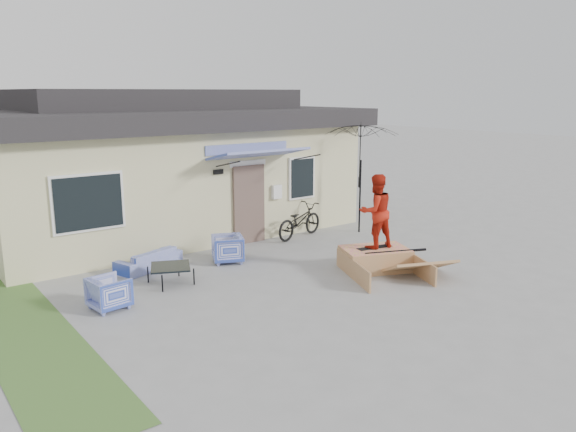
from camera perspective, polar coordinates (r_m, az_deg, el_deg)
ground at (r=11.21m, az=4.37°, el=-8.31°), size 90.00×90.00×0.00m
grass_strip at (r=10.75m, az=-25.26°, el=-10.44°), size 1.40×8.00×0.01m
house at (r=17.41m, az=-13.24°, el=5.46°), size 10.80×8.49×4.10m
loveseat at (r=13.23m, az=-14.03°, el=-3.98°), size 1.63×0.91×0.61m
armchair_left at (r=11.06m, az=-17.75°, el=-7.31°), size 0.70×0.74×0.68m
armchair_right at (r=13.41m, az=-6.19°, el=-3.20°), size 0.88×0.91×0.72m
coffee_table at (r=12.16m, az=-11.85°, el=-5.87°), size 1.06×1.06×0.40m
bicycle at (r=15.55m, az=1.17°, el=-0.12°), size 1.90×1.05×1.15m
patio_umbrella at (r=16.07m, az=7.40°, el=4.44°), size 2.39×2.27×2.20m
skate_ramp at (r=12.99m, az=8.85°, el=-4.34°), size 2.10×2.37×0.49m
skateboard at (r=12.96m, az=8.81°, el=-3.13°), size 0.88×0.36×0.05m
skater at (r=12.75m, az=8.94°, el=0.63°), size 0.93×0.79×1.68m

